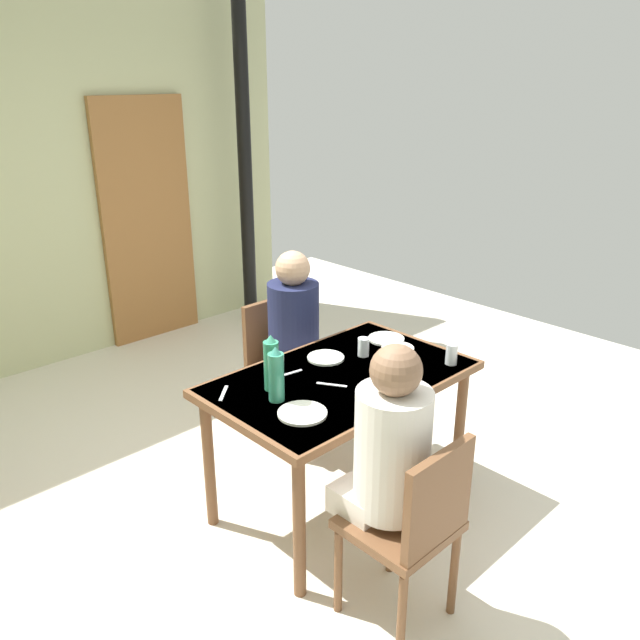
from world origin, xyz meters
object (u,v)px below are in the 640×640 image
object	(u,v)px
chair_near_diner	(413,523)
person_near_diner	(390,447)
serving_bowl_center	(398,352)
dining_table	(341,390)
water_bottle_green_near	(271,364)
person_far_diner	(295,324)
chair_far_diner	(281,362)
water_bottle_green_far	(276,375)

from	to	relation	value
chair_near_diner	person_near_diner	xyz separation A→B (m)	(0.00, 0.14, 0.28)
person_near_diner	serving_bowl_center	bearing A→B (deg)	37.79
dining_table	water_bottle_green_near	size ratio (longest dim) A/B	4.74
person_near_diner	person_far_diner	bearing A→B (deg)	63.85
dining_table	chair_far_diner	size ratio (longest dim) A/B	1.50
serving_bowl_center	water_bottle_green_far	bearing A→B (deg)	174.35
dining_table	chair_far_diner	bearing A→B (deg)	71.82
chair_near_diner	water_bottle_green_near	world-z (taller)	water_bottle_green_near
chair_near_diner	water_bottle_green_far	bearing A→B (deg)	92.67
chair_far_diner	serving_bowl_center	size ratio (longest dim) A/B	5.12
chair_near_diner	dining_table	bearing A→B (deg)	64.53
dining_table	person_near_diner	distance (m)	0.72
water_bottle_green_near	water_bottle_green_far	xyz separation A→B (m)	(-0.05, -0.10, -0.01)
chair_far_diner	water_bottle_green_far	bearing A→B (deg)	48.69
chair_far_diner	person_far_diner	xyz separation A→B (m)	(-0.00, -0.14, 0.28)
chair_far_diner	person_far_diner	bearing A→B (deg)	90.00
chair_near_diner	chair_far_diner	xyz separation A→B (m)	(0.61, 1.51, 0.00)
person_far_diner	water_bottle_green_far	size ratio (longest dim) A/B	2.90
water_bottle_green_near	chair_far_diner	bearing A→B (deg)	47.07
chair_far_diner	dining_table	bearing A→B (deg)	71.82
dining_table	person_near_diner	world-z (taller)	person_near_diner
person_far_diner	dining_table	bearing A→B (deg)	68.16
chair_near_diner	person_far_diner	xyz separation A→B (m)	(0.61, 1.37, 0.28)
chair_far_diner	person_near_diner	size ratio (longest dim) A/B	1.13
person_far_diner	serving_bowl_center	xyz separation A→B (m)	(0.12, -0.67, 0.00)
person_near_diner	person_far_diner	distance (m)	1.38
chair_near_diner	person_near_diner	bearing A→B (deg)	90.00
water_bottle_green_far	water_bottle_green_near	bearing A→B (deg)	61.24
person_far_diner	serving_bowl_center	distance (m)	0.68
chair_near_diner	person_near_diner	world-z (taller)	person_near_diner
water_bottle_green_near	serving_bowl_center	bearing A→B (deg)	-13.80
person_far_diner	chair_far_diner	bearing A→B (deg)	-90.00
person_far_diner	serving_bowl_center	world-z (taller)	person_far_diner
dining_table	chair_near_diner	bearing A→B (deg)	-115.47
chair_far_diner	water_bottle_green_near	xyz separation A→B (m)	(-0.59, -0.63, 0.39)
person_near_diner	person_far_diner	world-z (taller)	same
water_bottle_green_near	dining_table	bearing A→B (deg)	-19.55
chair_near_diner	chair_far_diner	world-z (taller)	same
dining_table	serving_bowl_center	size ratio (longest dim) A/B	7.70
dining_table	person_far_diner	bearing A→B (deg)	68.16
chair_near_diner	person_near_diner	distance (m)	0.31
person_far_diner	water_bottle_green_far	xyz separation A→B (m)	(-0.64, -0.60, 0.10)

